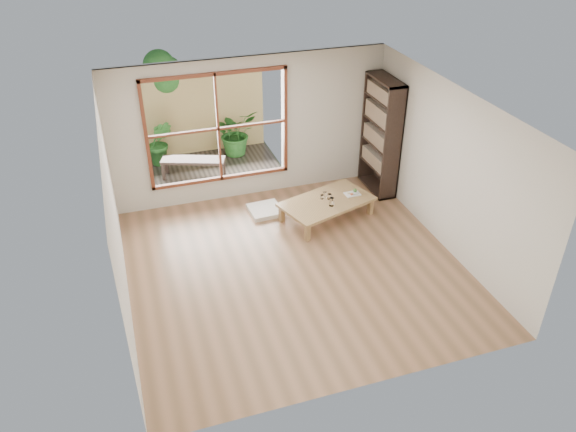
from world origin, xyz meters
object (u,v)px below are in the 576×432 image
Objects in this scene: food_tray at (353,193)px; garden_bench at (193,162)px; bookshelf at (381,136)px; low_table at (327,203)px.

food_tray reaches higher than garden_bench.
bookshelf is at bearing -4.91° from garden_bench.
bookshelf is 3.67m from garden_bench.
food_tray is at bearing -141.04° from bookshelf.
food_tray is (0.52, 0.07, 0.06)m from low_table.
low_table is at bearing -28.90° from garden_bench.
garden_bench is at bearing 155.35° from bookshelf.
food_tray reaches higher than low_table.
low_table is at bearing -151.46° from bookshelf.
garden_bench is at bearing 136.03° from food_tray.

